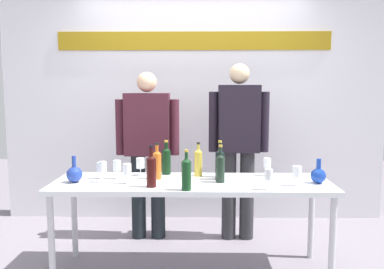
{
  "coord_description": "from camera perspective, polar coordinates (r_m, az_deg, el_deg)",
  "views": [
    {
      "loc": [
        0.05,
        -3.04,
        1.49
      ],
      "look_at": [
        0.0,
        0.15,
        1.11
      ],
      "focal_mm": 36.49,
      "sensor_mm": 36.0,
      "label": 1
    }
  ],
  "objects": [
    {
      "name": "wine_bottle_4",
      "position": [
        2.95,
        -5.97,
        -5.11
      ],
      "size": [
        0.07,
        0.07,
        0.32
      ],
      "color": "#330C0B",
      "rests_on": "display_table"
    },
    {
      "name": "back_wall",
      "position": [
        4.42,
        0.27,
        6.97
      ],
      "size": [
        4.28,
        0.11,
        3.0
      ],
      "color": "white",
      "rests_on": "ground"
    },
    {
      "name": "wine_glass_left_2",
      "position": [
        3.16,
        -12.9,
        -4.72
      ],
      "size": [
        0.06,
        0.06,
        0.17
      ],
      "color": "white",
      "rests_on": "display_table"
    },
    {
      "name": "display_table",
      "position": [
        3.15,
        -0.05,
        -7.95
      ],
      "size": [
        2.21,
        0.64,
        0.75
      ],
      "color": "white",
      "rests_on": "ground"
    },
    {
      "name": "wine_glass_right_2",
      "position": [
        2.91,
        11.12,
        -5.83
      ],
      "size": [
        0.06,
        0.06,
        0.15
      ],
      "color": "white",
      "rests_on": "display_table"
    },
    {
      "name": "wine_bottle_6",
      "position": [
        3.29,
        0.92,
        -3.97
      ],
      "size": [
        0.07,
        0.07,
        0.29
      ],
      "color": "gold",
      "rests_on": "display_table"
    },
    {
      "name": "presenter_right",
      "position": [
        3.82,
        6.82,
        -0.94
      ],
      "size": [
        0.58,
        0.22,
        1.72
      ],
      "color": "#2D2D30",
      "rests_on": "ground"
    },
    {
      "name": "wine_bottle_0",
      "position": [
        3.08,
        4.17,
        -4.74
      ],
      "size": [
        0.07,
        0.07,
        0.3
      ],
      "color": "black",
      "rests_on": "display_table"
    },
    {
      "name": "wine_bottle_2",
      "position": [
        3.37,
        -3.77,
        -3.7
      ],
      "size": [
        0.07,
        0.07,
        0.3
      ],
      "color": "black",
      "rests_on": "display_table"
    },
    {
      "name": "wine_bottle_7",
      "position": [
        3.2,
        -5.14,
        -4.23
      ],
      "size": [
        0.07,
        0.07,
        0.3
      ],
      "color": "#CE611D",
      "rests_on": "display_table"
    },
    {
      "name": "decanter_blue_left",
      "position": [
        3.22,
        -16.81,
        -5.53
      ],
      "size": [
        0.13,
        0.13,
        0.21
      ],
      "color": "navy",
      "rests_on": "display_table"
    },
    {
      "name": "wine_glass_right_0",
      "position": [
        3.37,
        10.93,
        -4.11
      ],
      "size": [
        0.06,
        0.06,
        0.15
      ],
      "color": "white",
      "rests_on": "display_table"
    },
    {
      "name": "wine_bottle_5",
      "position": [
        2.84,
        -0.82,
        -5.66
      ],
      "size": [
        0.07,
        0.07,
        0.3
      ],
      "color": "#113919",
      "rests_on": "display_table"
    },
    {
      "name": "presenter_left",
      "position": [
        3.84,
        -6.51,
        -1.46
      ],
      "size": [
        0.62,
        0.22,
        1.64
      ],
      "color": "black",
      "rests_on": "ground"
    },
    {
      "name": "wine_bottle_1",
      "position": [
        3.27,
        4.03,
        -4.03
      ],
      "size": [
        0.07,
        0.07,
        0.31
      ],
      "color": "#341707",
      "rests_on": "display_table"
    },
    {
      "name": "wine_glass_left_3",
      "position": [
        3.35,
        -7.55,
        -4.2
      ],
      "size": [
        0.07,
        0.07,
        0.15
      ],
      "color": "white",
      "rests_on": "display_table"
    },
    {
      "name": "wine_glass_left_0",
      "position": [
        3.28,
        -13.22,
        -4.7
      ],
      "size": [
        0.06,
        0.06,
        0.14
      ],
      "color": "white",
      "rests_on": "display_table"
    },
    {
      "name": "wine_glass_right_1",
      "position": [
        3.07,
        15.1,
        -5.35
      ],
      "size": [
        0.07,
        0.07,
        0.15
      ],
      "color": "white",
      "rests_on": "display_table"
    },
    {
      "name": "wine_glass_left_1",
      "position": [
        3.26,
        -10.89,
        -4.55
      ],
      "size": [
        0.07,
        0.07,
        0.15
      ],
      "color": "white",
      "rests_on": "display_table"
    },
    {
      "name": "wine_bottle_3",
      "position": [
        3.17,
        4.09,
        -4.19
      ],
      "size": [
        0.07,
        0.07,
        0.32
      ],
      "color": "black",
      "rests_on": "display_table"
    },
    {
      "name": "wine_glass_left_4",
      "position": [
        3.08,
        -9.46,
        -5.09
      ],
      "size": [
        0.07,
        0.07,
        0.16
      ],
      "color": "white",
      "rests_on": "display_table"
    },
    {
      "name": "decanter_blue_right",
      "position": [
        3.21,
        17.97,
        -5.66
      ],
      "size": [
        0.12,
        0.12,
        0.19
      ],
      "color": "#16399F",
      "rests_on": "display_table"
    }
  ]
}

